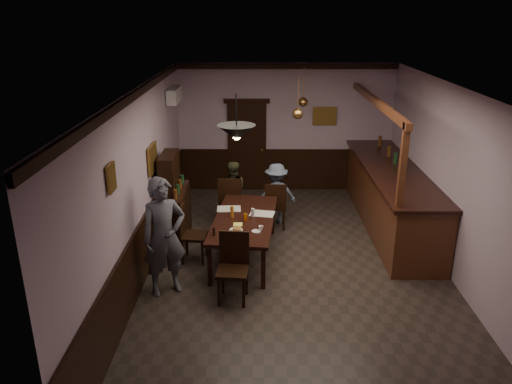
{
  "coord_description": "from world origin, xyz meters",
  "views": [
    {
      "loc": [
        -0.62,
        -7.47,
        4.12
      ],
      "look_at": [
        -0.67,
        0.62,
        1.15
      ],
      "focal_mm": 35.0,
      "sensor_mm": 36.0,
      "label": 1
    }
  ],
  "objects_px": {
    "pendant_brass_mid": "(298,114)",
    "person_seated_right": "(276,194)",
    "chair_near": "(233,263)",
    "coffee_cup": "(261,228)",
    "chair_far_left": "(230,200)",
    "pendant_brass_far": "(303,102)",
    "dining_table": "(244,221)",
    "chair_far_right": "(275,204)",
    "pendant_iron": "(237,133)",
    "chair_side": "(189,231)",
    "soda_can": "(245,217)",
    "person_standing": "(164,237)",
    "bar_counter": "(390,195)",
    "person_seated_left": "(232,192)",
    "sideboard": "(173,206)"
  },
  "relations": [
    {
      "from": "dining_table",
      "to": "chair_side",
      "type": "distance_m",
      "value": 0.96
    },
    {
      "from": "dining_table",
      "to": "pendant_iron",
      "type": "xyz_separation_m",
      "value": [
        -0.08,
        -0.8,
        1.75
      ]
    },
    {
      "from": "person_standing",
      "to": "bar_counter",
      "type": "distance_m",
      "value": 4.8
    },
    {
      "from": "pendant_brass_mid",
      "to": "person_standing",
      "type": "bearing_deg",
      "value": -131.29
    },
    {
      "from": "chair_near",
      "to": "sideboard",
      "type": "xyz_separation_m",
      "value": [
        -1.21,
        2.02,
        0.1
      ]
    },
    {
      "from": "chair_far_right",
      "to": "soda_can",
      "type": "bearing_deg",
      "value": 68.98
    },
    {
      "from": "chair_side",
      "to": "chair_near",
      "type": "bearing_deg",
      "value": -140.67
    },
    {
      "from": "bar_counter",
      "to": "pendant_iron",
      "type": "bearing_deg",
      "value": -142.68
    },
    {
      "from": "coffee_cup",
      "to": "sideboard",
      "type": "bearing_deg",
      "value": 148.15
    },
    {
      "from": "chair_far_left",
      "to": "person_standing",
      "type": "distance_m",
      "value": 2.61
    },
    {
      "from": "dining_table",
      "to": "person_seated_right",
      "type": "height_order",
      "value": "person_seated_right"
    },
    {
      "from": "pendant_brass_mid",
      "to": "chair_side",
      "type": "bearing_deg",
      "value": -143.86
    },
    {
      "from": "person_seated_left",
      "to": "pendant_brass_far",
      "type": "xyz_separation_m",
      "value": [
        1.47,
        0.95,
        1.66
      ]
    },
    {
      "from": "coffee_cup",
      "to": "chair_side",
      "type": "bearing_deg",
      "value": 166.6
    },
    {
      "from": "dining_table",
      "to": "chair_far_right",
      "type": "xyz_separation_m",
      "value": [
        0.58,
        1.22,
        -0.16
      ]
    },
    {
      "from": "coffee_cup",
      "to": "pendant_brass_far",
      "type": "bearing_deg",
      "value": 79.47
    },
    {
      "from": "coffee_cup",
      "to": "pendant_iron",
      "type": "xyz_separation_m",
      "value": [
        -0.36,
        -0.26,
        1.64
      ]
    },
    {
      "from": "pendant_iron",
      "to": "soda_can",
      "type": "bearing_deg",
      "value": 81.75
    },
    {
      "from": "chair_far_right",
      "to": "sideboard",
      "type": "height_order",
      "value": "sideboard"
    },
    {
      "from": "coffee_cup",
      "to": "pendant_iron",
      "type": "height_order",
      "value": "pendant_iron"
    },
    {
      "from": "chair_far_left",
      "to": "person_seated_right",
      "type": "distance_m",
      "value": 0.94
    },
    {
      "from": "chair_far_left",
      "to": "chair_near",
      "type": "xyz_separation_m",
      "value": [
        0.19,
        -2.61,
        -0.01
      ]
    },
    {
      "from": "chair_near",
      "to": "coffee_cup",
      "type": "distance_m",
      "value": 0.91
    },
    {
      "from": "chair_far_left",
      "to": "pendant_brass_far",
      "type": "relative_size",
      "value": 1.31
    },
    {
      "from": "person_seated_right",
      "to": "coffee_cup",
      "type": "height_order",
      "value": "person_seated_right"
    },
    {
      "from": "pendant_brass_mid",
      "to": "person_seated_right",
      "type": "bearing_deg",
      "value": 150.73
    },
    {
      "from": "sideboard",
      "to": "pendant_brass_mid",
      "type": "bearing_deg",
      "value": 14.09
    },
    {
      "from": "person_seated_right",
      "to": "bar_counter",
      "type": "xyz_separation_m",
      "value": [
        2.26,
        -0.05,
        0.01
      ]
    },
    {
      "from": "pendant_brass_far",
      "to": "pendant_brass_mid",
      "type": "bearing_deg",
      "value": -99.1
    },
    {
      "from": "person_seated_right",
      "to": "pendant_brass_far",
      "type": "xyz_separation_m",
      "value": [
        0.57,
        1.04,
        1.67
      ]
    },
    {
      "from": "chair_side",
      "to": "sideboard",
      "type": "height_order",
      "value": "sideboard"
    },
    {
      "from": "chair_far_left",
      "to": "chair_side",
      "type": "xyz_separation_m",
      "value": [
        -0.63,
        -1.41,
        -0.04
      ]
    },
    {
      "from": "chair_far_right",
      "to": "person_standing",
      "type": "bearing_deg",
      "value": 55.28
    },
    {
      "from": "chair_near",
      "to": "pendant_brass_mid",
      "type": "height_order",
      "value": "pendant_brass_mid"
    },
    {
      "from": "pendant_iron",
      "to": "pendant_brass_mid",
      "type": "xyz_separation_m",
      "value": [
        1.05,
        2.09,
        -0.14
      ]
    },
    {
      "from": "chair_far_right",
      "to": "chair_near",
      "type": "xyz_separation_m",
      "value": [
        -0.7,
        -2.53,
        0.04
      ]
    },
    {
      "from": "bar_counter",
      "to": "coffee_cup",
      "type": "bearing_deg",
      "value": -142.51
    },
    {
      "from": "dining_table",
      "to": "person_seated_left",
      "type": "relative_size",
      "value": 1.78
    },
    {
      "from": "chair_far_right",
      "to": "pendant_iron",
      "type": "height_order",
      "value": "pendant_iron"
    },
    {
      "from": "person_standing",
      "to": "pendant_brass_far",
      "type": "height_order",
      "value": "pendant_brass_far"
    },
    {
      "from": "pendant_iron",
      "to": "person_seated_right",
      "type": "bearing_deg",
      "value": 73.6
    },
    {
      "from": "chair_near",
      "to": "pendant_iron",
      "type": "bearing_deg",
      "value": 89.71
    },
    {
      "from": "bar_counter",
      "to": "pendant_iron",
      "type": "distance_m",
      "value": 4.11
    },
    {
      "from": "bar_counter",
      "to": "chair_side",
      "type": "bearing_deg",
      "value": -157.8
    },
    {
      "from": "chair_side",
      "to": "person_seated_right",
      "type": "distance_m",
      "value": 2.23
    },
    {
      "from": "person_standing",
      "to": "chair_far_right",
      "type": "bearing_deg",
      "value": 25.22
    },
    {
      "from": "chair_side",
      "to": "pendant_iron",
      "type": "distance_m",
      "value": 2.19
    },
    {
      "from": "dining_table",
      "to": "bar_counter",
      "type": "relative_size",
      "value": 0.5
    },
    {
      "from": "sideboard",
      "to": "bar_counter",
      "type": "relative_size",
      "value": 0.37
    },
    {
      "from": "chair_far_left",
      "to": "chair_side",
      "type": "bearing_deg",
      "value": 65.06
    }
  ]
}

